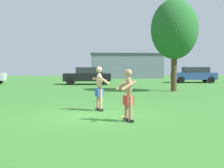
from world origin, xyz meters
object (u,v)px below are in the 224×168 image
object	(u,v)px
car_black_near_post	(88,75)
car_blue_mid_lot	(194,74)
player_near	(128,94)
tree_behind_players	(175,30)
player_in_blue	(99,86)
frisbee	(124,117)

from	to	relation	value
car_black_near_post	car_blue_mid_lot	world-z (taller)	same
player_near	tree_behind_players	size ratio (longest dim) A/B	0.27
player_near	car_blue_mid_lot	bearing A→B (deg)	65.04
player_in_blue	frisbee	world-z (taller)	player_in_blue
car_black_near_post	car_blue_mid_lot	size ratio (longest dim) A/B	1.00
player_near	car_blue_mid_lot	distance (m)	22.36
player_in_blue	frisbee	bearing A→B (deg)	-64.24
tree_behind_players	frisbee	bearing A→B (deg)	-114.85
frisbee	car_black_near_post	size ratio (longest dim) A/B	0.06
car_black_near_post	tree_behind_players	distance (m)	10.24
player_near	frisbee	bearing A→B (deg)	92.80
frisbee	tree_behind_players	size ratio (longest dim) A/B	0.04
car_blue_mid_lot	player_in_blue	bearing A→B (deg)	-119.84
player_near	tree_behind_players	distance (m)	12.12
car_blue_mid_lot	tree_behind_players	size ratio (longest dim) A/B	0.70
player_in_blue	car_blue_mid_lot	world-z (taller)	player_in_blue
player_near	car_blue_mid_lot	size ratio (longest dim) A/B	0.38
player_near	player_in_blue	world-z (taller)	player_in_blue
frisbee	car_black_near_post	bearing A→B (deg)	94.03
frisbee	car_blue_mid_lot	xyz separation A→B (m)	(9.47, 19.53, 0.81)
player_in_blue	car_black_near_post	bearing A→B (deg)	91.63
frisbee	car_black_near_post	xyz separation A→B (m)	(-1.24, 17.67, 0.81)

